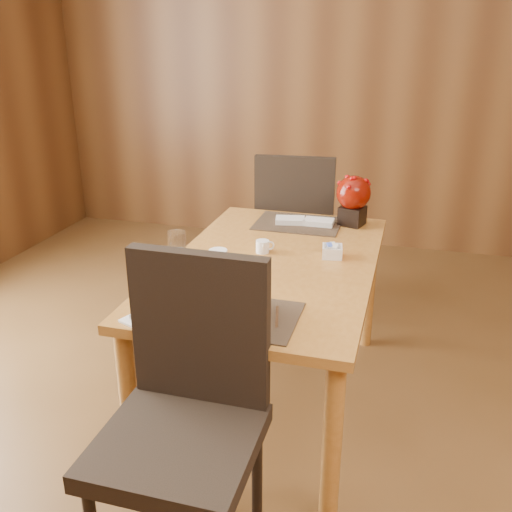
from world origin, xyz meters
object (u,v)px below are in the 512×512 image
(dining_table, at_px, (273,281))
(bread_plate, at_px, (145,319))
(creamer_jug, at_px, (263,246))
(berry_decor, at_px, (353,197))
(coffee_cup, at_px, (218,260))
(water_glass, at_px, (178,251))
(sugar_caddy, at_px, (332,252))
(near_chair, at_px, (187,400))
(soup_setting, at_px, (225,304))
(far_chair, at_px, (296,225))

(dining_table, height_order, bread_plate, bread_plate)
(creamer_jug, xyz_separation_m, berry_decor, (0.35, 0.52, 0.12))
(coffee_cup, relative_size, water_glass, 0.85)
(sugar_caddy, distance_m, near_chair, 1.06)
(berry_decor, bearing_deg, soup_setting, -104.69)
(creamer_jug, distance_m, near_chair, 0.99)
(far_chair, bearing_deg, bread_plate, 77.61)
(soup_setting, relative_size, water_glass, 1.75)
(creamer_jug, relative_size, sugar_caddy, 0.90)
(water_glass, bearing_deg, near_chair, -65.42)
(bread_plate, bearing_deg, water_glass, 98.06)
(far_chair, bearing_deg, sugar_caddy, 106.62)
(soup_setting, relative_size, berry_decor, 1.16)
(coffee_cup, relative_size, sugar_caddy, 1.68)
(soup_setting, height_order, coffee_cup, soup_setting)
(sugar_caddy, xyz_separation_m, far_chair, (-0.35, 0.86, -0.19))
(soup_setting, xyz_separation_m, water_glass, (-0.34, 0.36, 0.04))
(dining_table, height_order, near_chair, near_chair)
(berry_decor, relative_size, near_chair, 0.25)
(bread_plate, height_order, far_chair, far_chair)
(soup_setting, bearing_deg, far_chair, 80.14)
(near_chair, bearing_deg, creamer_jug, 90.73)
(soup_setting, relative_size, sugar_caddy, 3.47)
(coffee_cup, distance_m, sugar_caddy, 0.53)
(dining_table, bearing_deg, near_chair, -94.17)
(dining_table, bearing_deg, berry_decor, 65.82)
(sugar_caddy, bearing_deg, water_glass, -151.58)
(dining_table, height_order, creamer_jug, creamer_jug)
(near_chair, bearing_deg, water_glass, 114.67)
(soup_setting, height_order, bread_plate, soup_setting)
(sugar_caddy, bearing_deg, near_chair, -107.27)
(bread_plate, bearing_deg, berry_decor, 65.67)
(soup_setting, xyz_separation_m, sugar_caddy, (0.28, 0.69, -0.03))
(soup_setting, relative_size, near_chair, 0.29)
(coffee_cup, bearing_deg, sugar_caddy, 30.07)
(dining_table, xyz_separation_m, far_chair, (-0.10, 0.99, -0.06))
(soup_setting, distance_m, near_chair, 0.37)
(water_glass, relative_size, sugar_caddy, 1.98)
(creamer_jug, bearing_deg, berry_decor, 33.69)
(soup_setting, bearing_deg, sugar_caddy, 55.54)
(creamer_jug, bearing_deg, far_chair, 69.40)
(soup_setting, bearing_deg, dining_table, 74.25)
(coffee_cup, height_order, sugar_caddy, coffee_cup)
(water_glass, relative_size, bread_plate, 1.32)
(coffee_cup, bearing_deg, far_chair, 84.49)
(bread_plate, bearing_deg, creamer_jug, 73.29)
(berry_decor, distance_m, near_chair, 1.57)
(berry_decor, bearing_deg, coffee_cup, -122.72)
(soup_setting, relative_size, bread_plate, 2.31)
(near_chair, relative_size, far_chair, 1.02)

